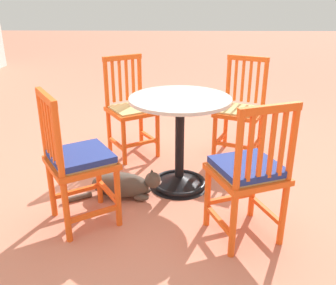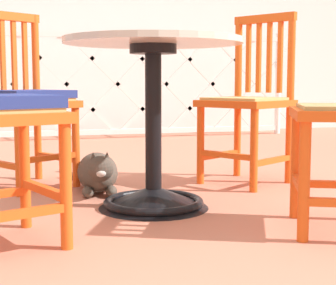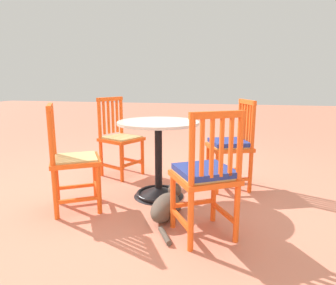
% 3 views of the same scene
% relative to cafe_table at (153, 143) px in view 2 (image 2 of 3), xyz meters
% --- Properties ---
extents(ground_plane, '(24.00, 24.00, 0.00)m').
position_rel_cafe_table_xyz_m(ground_plane, '(0.06, -0.20, -0.28)').
color(ground_plane, '#C6755B').
extents(building_wall_backdrop, '(10.00, 0.20, 2.80)m').
position_rel_cafe_table_xyz_m(building_wall_backdrop, '(0.06, 3.63, 1.12)').
color(building_wall_backdrop, white).
rests_on(building_wall_backdrop, ground_plane).
extents(lattice_fence_panel, '(3.40, 0.06, 1.05)m').
position_rel_cafe_table_xyz_m(lattice_fence_panel, '(0.65, 3.01, 0.24)').
color(lattice_fence_panel, white).
rests_on(lattice_fence_panel, ground_plane).
extents(cafe_table, '(0.76, 0.76, 0.73)m').
position_rel_cafe_table_xyz_m(cafe_table, '(0.00, 0.00, 0.00)').
color(cafe_table, black).
rests_on(cafe_table, ground_plane).
extents(orange_chair_tucked_in, '(0.55, 0.55, 0.91)m').
position_rel_cafe_table_xyz_m(orange_chair_tucked_in, '(0.64, 0.45, 0.15)').
color(orange_chair_tucked_in, '#EA5619').
rests_on(orange_chair_tucked_in, ground_plane).
extents(orange_chair_at_corner, '(0.55, 0.55, 0.91)m').
position_rel_cafe_table_xyz_m(orange_chair_at_corner, '(-0.51, 0.66, 0.16)').
color(orange_chair_at_corner, '#EA5619').
rests_on(orange_chair_at_corner, ground_plane).
extents(tabby_cat, '(0.26, 0.74, 0.23)m').
position_rel_cafe_table_xyz_m(tabby_cat, '(-0.18, 0.41, -0.19)').
color(tabby_cat, '#4C4238').
rests_on(tabby_cat, ground_plane).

